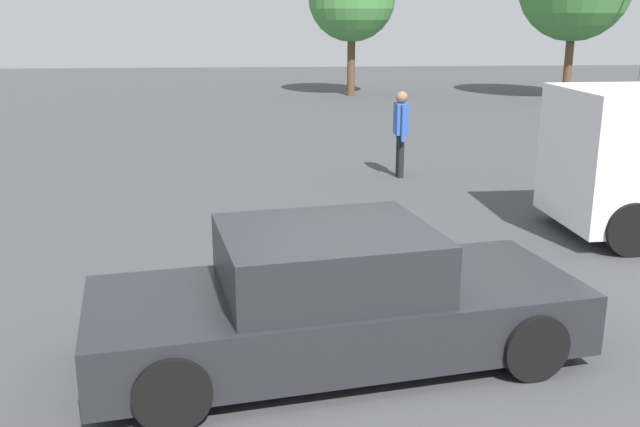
% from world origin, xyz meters
% --- Properties ---
extents(ground_plane, '(80.00, 80.00, 0.00)m').
position_xyz_m(ground_plane, '(0.00, 0.00, 0.00)').
color(ground_plane, '#424244').
extents(sedan_foreground, '(4.87, 2.56, 1.31)m').
position_xyz_m(sedan_foreground, '(-0.31, 0.29, 0.60)').
color(sedan_foreground, '#232328').
rests_on(sedan_foreground, ground_plane).
extents(pedestrian, '(0.25, 0.57, 1.74)m').
position_xyz_m(pedestrian, '(1.83, 8.19, 1.04)').
color(pedestrian, black).
rests_on(pedestrian, ground_plane).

